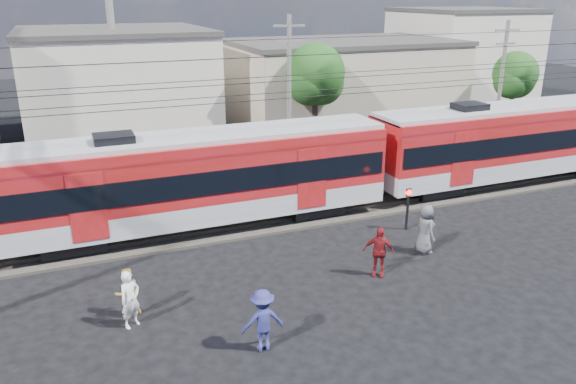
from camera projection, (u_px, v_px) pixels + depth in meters
name	position (u px, v px, depth m)	size (l,w,h in m)	color
ground	(294.00, 320.00, 17.34)	(120.00, 120.00, 0.00)	black
track_bed	(222.00, 225.00, 24.29)	(70.00, 3.40, 0.12)	#2D2823
rail_near	(227.00, 229.00, 23.60)	(70.00, 0.12, 0.12)	#59544C
rail_far	(218.00, 216.00, 24.91)	(70.00, 0.12, 0.12)	#59544C
commuter_train	(204.00, 176.00, 23.25)	(50.30, 3.08, 4.17)	black
building_midwest	(117.00, 83.00, 38.94)	(12.24, 12.24, 7.30)	beige
building_mideast	(342.00, 83.00, 42.20)	(16.32, 10.20, 6.30)	#B9A48E
building_east	(460.00, 56.00, 50.34)	(10.20, 10.20, 8.30)	beige
utility_pole_mid	(289.00, 89.00, 31.03)	(1.80, 0.24, 8.50)	slate
utility_pole_east	(501.00, 82.00, 35.24)	(1.80, 0.24, 8.00)	slate
tree_near	(318.00, 76.00, 34.83)	(3.82, 3.64, 6.72)	#382619
tree_far	(516.00, 76.00, 39.53)	(3.36, 3.12, 5.76)	#382619
pedestrian_a	(130.00, 299.00, 16.77)	(0.66, 0.43, 1.82)	white
pedestrian_b	(127.00, 292.00, 17.36)	(0.78, 0.61, 1.61)	gold
pedestrian_c	(263.00, 320.00, 15.65)	(1.21, 0.69, 1.87)	navy
pedestrian_d	(379.00, 252.00, 19.81)	(1.09, 0.45, 1.86)	maroon
pedestrian_e	(425.00, 229.00, 21.58)	(0.96, 0.62, 1.96)	#4F4F54
car_silver	(554.00, 140.00, 35.87)	(1.52, 3.77, 1.28)	#A9AAB0
car_white	(559.00, 134.00, 37.39)	(1.42, 4.08, 1.34)	silver
crossing_signal	(408.00, 201.00, 23.57)	(0.27, 0.27, 1.85)	black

